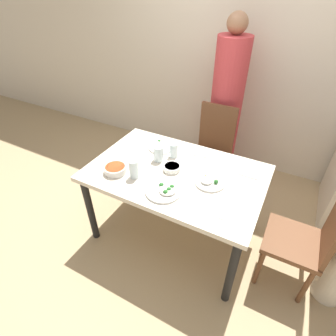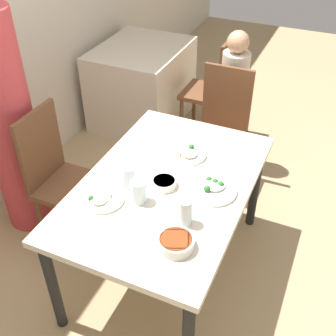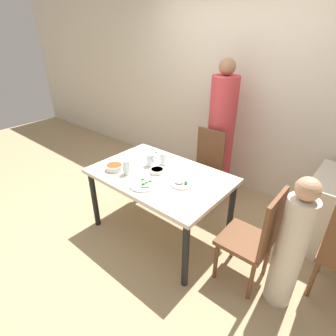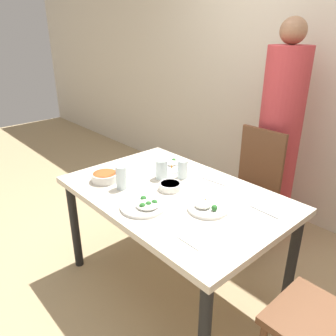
# 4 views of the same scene
# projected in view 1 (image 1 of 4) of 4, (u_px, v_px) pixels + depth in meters

# --- Properties ---
(ground_plane) EXTENTS (10.00, 10.00, 0.00)m
(ground_plane) POSITION_uv_depth(u_px,v_px,m) (175.00, 231.00, 2.53)
(ground_plane) COLOR tan
(wall_back) EXTENTS (10.00, 0.06, 2.70)m
(wall_back) POSITION_uv_depth(u_px,v_px,m) (240.00, 50.00, 2.79)
(wall_back) COLOR beige
(wall_back) RESTS_ON ground_plane
(dining_table) EXTENTS (1.38, 0.91, 0.73)m
(dining_table) POSITION_uv_depth(u_px,v_px,m) (176.00, 179.00, 2.14)
(dining_table) COLOR beige
(dining_table) RESTS_ON ground_plane
(chair_adult_spot) EXTENTS (0.40, 0.40, 0.96)m
(chair_adult_spot) POSITION_uv_depth(u_px,v_px,m) (212.00, 149.00, 2.78)
(chair_adult_spot) COLOR brown
(chair_adult_spot) RESTS_ON ground_plane
(chair_child_spot) EXTENTS (0.40, 0.40, 0.96)m
(chair_child_spot) POSITION_uv_depth(u_px,v_px,m) (308.00, 238.00, 1.84)
(chair_child_spot) COLOR brown
(chair_child_spot) RESTS_ON ground_plane
(person_adult) EXTENTS (0.33, 0.33, 1.74)m
(person_adult) POSITION_uv_depth(u_px,v_px,m) (225.00, 110.00, 2.83)
(person_adult) COLOR #C63D42
(person_adult) RESTS_ON ground_plane
(bowl_curry) EXTENTS (0.18, 0.18, 0.05)m
(bowl_curry) POSITION_uv_depth(u_px,v_px,m) (115.00, 169.00, 2.06)
(bowl_curry) COLOR silver
(bowl_curry) RESTS_ON dining_table
(plate_rice_adult) EXTENTS (0.23, 0.23, 0.05)m
(plate_rice_adult) POSITION_uv_depth(u_px,v_px,m) (209.00, 182.00, 1.96)
(plate_rice_adult) COLOR white
(plate_rice_adult) RESTS_ON dining_table
(plate_rice_child) EXTENTS (0.23, 0.23, 0.05)m
(plate_rice_child) POSITION_uv_depth(u_px,v_px,m) (161.00, 146.00, 2.36)
(plate_rice_child) COLOR white
(plate_rice_child) RESTS_ON dining_table
(plate_noodles) EXTENTS (0.26, 0.26, 0.06)m
(plate_noodles) POSITION_uv_depth(u_px,v_px,m) (165.00, 190.00, 1.88)
(plate_noodles) COLOR white
(plate_noodles) RESTS_ON dining_table
(bowl_rice_small) EXTENTS (0.14, 0.14, 0.04)m
(bowl_rice_small) POSITION_uv_depth(u_px,v_px,m) (172.00, 168.00, 2.09)
(bowl_rice_small) COLOR white
(bowl_rice_small) RESTS_ON dining_table
(glass_water_tall) EXTENTS (0.07, 0.07, 0.15)m
(glass_water_tall) POSITION_uv_depth(u_px,v_px,m) (134.00, 169.00, 1.99)
(glass_water_tall) COLOR silver
(glass_water_tall) RESTS_ON dining_table
(glass_water_short) EXTENTS (0.08, 0.08, 0.13)m
(glass_water_short) POSITION_uv_depth(u_px,v_px,m) (158.00, 153.00, 2.18)
(glass_water_short) COLOR silver
(glass_water_short) RESTS_ON dining_table
(glass_water_center) EXTENTS (0.07, 0.07, 0.13)m
(glass_water_center) POSITION_uv_depth(u_px,v_px,m) (174.00, 150.00, 2.22)
(glass_water_center) COLOR silver
(glass_water_center) RESTS_ON dining_table
(napkin_folded) EXTENTS (0.14, 0.14, 0.01)m
(napkin_folded) POSITION_uv_depth(u_px,v_px,m) (217.00, 209.00, 1.75)
(napkin_folded) COLOR white
(napkin_folded) RESTS_ON dining_table
(fork_steel) EXTENTS (0.18, 0.02, 0.01)m
(fork_steel) POSITION_uv_depth(u_px,v_px,m) (247.00, 176.00, 2.04)
(fork_steel) COLOR silver
(fork_steel) RESTS_ON dining_table
(spoon_steel) EXTENTS (0.18, 0.04, 0.01)m
(spoon_steel) POSITION_uv_depth(u_px,v_px,m) (198.00, 155.00, 2.27)
(spoon_steel) COLOR silver
(spoon_steel) RESTS_ON dining_table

